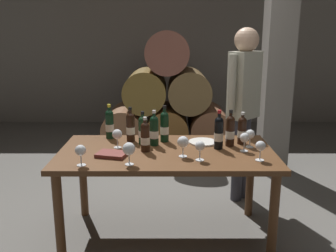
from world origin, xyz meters
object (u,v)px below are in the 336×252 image
(wine_glass_7, at_px, (185,142))
(sommelier_presenting, at_px, (245,99))
(wine_glass_5, at_px, (262,147))
(tasting_notebook, at_px, (113,154))
(wine_glass_6, at_px, (119,135))
(wine_bottle_5, at_px, (147,136))
(wine_glass_3, at_px, (82,151))
(wine_bottle_3, at_px, (144,130))
(wine_bottle_6, at_px, (132,126))
(wine_bottle_1, at_px, (244,130))
(wine_glass_2, at_px, (252,135))
(wine_bottle_8, at_px, (111,124))
(wine_glass_0, at_px, (246,138))
(wine_bottle_0, at_px, (232,130))
(wine_bottle_2, at_px, (220,132))
(wine_bottle_4, at_px, (156,130))
(wine_glass_1, at_px, (202,147))
(wine_bottle_7, at_px, (166,126))
(wine_glass_4, at_px, (130,149))
(dining_table, at_px, (168,161))

(wine_glass_7, xyz_separation_m, sommelier_presenting, (0.62, 0.90, 0.17))
(wine_glass_5, distance_m, tasting_notebook, 1.10)
(wine_glass_5, xyz_separation_m, wine_glass_6, (-1.08, 0.31, 0.00))
(wine_bottle_5, height_order, wine_glass_3, wine_bottle_5)
(wine_bottle_3, distance_m, wine_glass_6, 0.23)
(wine_bottle_6, xyz_separation_m, wine_glass_5, (0.99, -0.50, -0.02))
(wine_bottle_1, relative_size, wine_glass_5, 1.82)
(wine_glass_2, bearing_deg, wine_bottle_8, 167.17)
(wine_glass_0, bearing_deg, wine_bottle_0, 120.86)
(wine_bottle_8, height_order, wine_glass_7, wine_bottle_8)
(wine_glass_2, xyz_separation_m, tasting_notebook, (-1.09, -0.22, -0.09))
(wine_bottle_1, relative_size, wine_bottle_2, 0.86)
(wine_bottle_1, height_order, sommelier_presenting, sommelier_presenting)
(wine_glass_5, bearing_deg, wine_bottle_4, 154.20)
(wine_bottle_4, relative_size, sommelier_presenting, 0.17)
(wine_bottle_0, bearing_deg, wine_bottle_4, 178.65)
(wine_bottle_4, distance_m, wine_glass_1, 0.51)
(wine_bottle_1, xyz_separation_m, sommelier_presenting, (0.12, 0.56, 0.17))
(wine_bottle_8, relative_size, wine_glass_0, 2.03)
(wine_glass_7, bearing_deg, wine_bottle_0, 35.07)
(wine_bottle_8, height_order, wine_glass_6, wine_bottle_8)
(wine_bottle_3, bearing_deg, wine_bottle_5, -80.82)
(wine_bottle_6, height_order, tasting_notebook, wine_bottle_6)
(wine_bottle_1, relative_size, wine_bottle_3, 0.97)
(wine_bottle_3, relative_size, wine_bottle_7, 0.89)
(wine_bottle_5, height_order, tasting_notebook, wine_bottle_5)
(wine_bottle_5, bearing_deg, wine_glass_4, -107.32)
(wine_glass_5, height_order, wine_glass_6, wine_glass_6)
(wine_bottle_7, height_order, wine_glass_6, wine_bottle_7)
(wine_glass_2, bearing_deg, wine_glass_6, -179.22)
(wine_bottle_7, relative_size, wine_glass_6, 2.02)
(wine_bottle_2, bearing_deg, wine_glass_1, -121.33)
(wine_glass_1, distance_m, wine_glass_6, 0.71)
(wine_bottle_7, bearing_deg, wine_glass_6, -154.39)
(wine_bottle_6, distance_m, wine_glass_2, 1.00)
(wine_bottle_0, xyz_separation_m, wine_bottle_2, (-0.10, -0.08, 0.01))
(wine_glass_4, xyz_separation_m, wine_glass_7, (0.39, 0.18, -0.00))
(wine_bottle_5, relative_size, wine_glass_7, 1.72)
(wine_glass_0, bearing_deg, wine_bottle_5, 179.79)
(wine_bottle_0, relative_size, wine_glass_1, 2.07)
(dining_table, height_order, wine_glass_5, wine_glass_5)
(wine_bottle_5, relative_size, wine_glass_5, 1.85)
(wine_bottle_8, bearing_deg, wine_glass_2, -12.83)
(wine_bottle_4, bearing_deg, wine_bottle_1, 3.53)
(wine_bottle_6, height_order, wine_bottle_7, wine_bottle_7)
(wine_bottle_8, xyz_separation_m, wine_glass_0, (1.11, -0.37, -0.02))
(wine_bottle_7, relative_size, wine_glass_1, 2.14)
(wine_bottle_4, xyz_separation_m, wine_glass_1, (0.35, -0.38, -0.02))
(wine_glass_0, xyz_separation_m, wine_glass_3, (-1.21, -0.32, 0.00))
(wine_glass_4, bearing_deg, wine_glass_3, -177.36)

